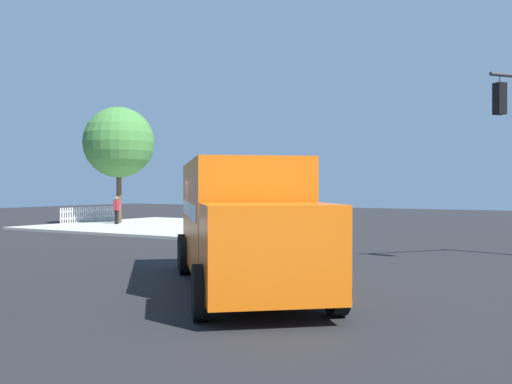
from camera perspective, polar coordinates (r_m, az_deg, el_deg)
ground_plane at (r=16.11m, az=-2.49°, el=-7.91°), size 100.00×100.00×0.00m
sidewalk_corner_near at (r=35.11m, az=-8.73°, el=-3.25°), size 12.65×12.65×0.14m
delivery_truck at (r=13.97m, az=-1.39°, el=-2.82°), size 7.87×7.29×2.97m
pedestrian_near_corner at (r=36.20m, az=-13.31°, el=-1.55°), size 0.23×0.53×1.65m
picket_fence_run at (r=39.25m, az=-15.57°, el=-2.07°), size 5.14×0.05×0.95m
shade_tree_near at (r=37.55m, az=-13.12°, el=4.68°), size 4.37×4.37×7.17m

